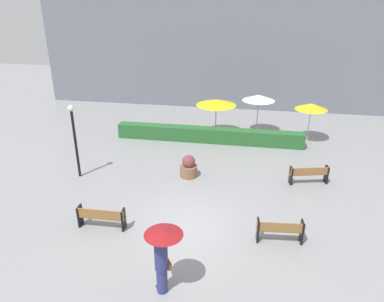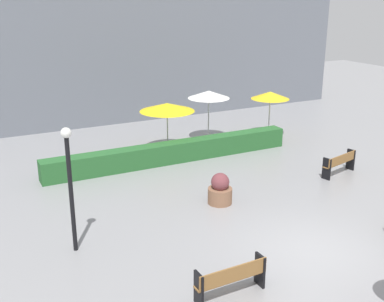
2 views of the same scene
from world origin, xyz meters
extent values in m
plane|color=gray|center=(0.00, 0.00, 0.00)|extent=(60.00, 60.00, 0.00)
cube|color=olive|center=(4.85, 4.13, 0.47)|extent=(1.79, 0.67, 0.04)
cube|color=olive|center=(4.89, 3.99, 0.67)|extent=(1.74, 0.46, 0.35)
cube|color=black|center=(4.05, 3.91, 0.42)|extent=(0.14, 0.36, 0.84)
cube|color=black|center=(5.66, 4.31, 0.42)|extent=(0.14, 0.36, 0.84)
cube|color=olive|center=(-3.08, -0.74, 0.42)|extent=(1.81, 0.31, 0.04)
cube|color=olive|center=(-3.08, -0.90, 0.63)|extent=(1.81, 0.08, 0.39)
cube|color=black|center=(-3.93, -0.78, 0.41)|extent=(0.07, 0.37, 0.83)
cube|color=black|center=(-2.24, -0.74, 0.41)|extent=(0.07, 0.37, 0.83)
cylinder|color=brown|center=(-0.66, 3.86, 0.27)|extent=(0.82, 0.82, 0.54)
sphere|color=brown|center=(-0.66, 3.86, 0.77)|extent=(0.62, 0.62, 0.62)
cylinder|color=black|center=(-5.79, 2.97, 1.63)|extent=(0.12, 0.12, 3.25)
sphere|color=white|center=(-5.79, 2.97, 3.37)|extent=(0.28, 0.28, 0.28)
cylinder|color=silver|center=(-0.04, 9.53, 1.05)|extent=(0.06, 0.06, 2.10)
cone|color=yellow|center=(-0.04, 9.53, 2.10)|extent=(2.39, 2.39, 0.35)
cylinder|color=silver|center=(2.43, 10.28, 1.15)|extent=(0.06, 0.06, 2.30)
cone|color=white|center=(2.43, 10.28, 2.30)|extent=(1.96, 1.96, 0.35)
cylinder|color=silver|center=(5.42, 9.56, 1.06)|extent=(0.06, 0.06, 2.11)
cone|color=yellow|center=(5.42, 9.56, 2.11)|extent=(1.85, 1.85, 0.35)
cube|color=#28602D|center=(-0.32, 8.40, 0.42)|extent=(10.88, 0.70, 0.85)
cube|color=slate|center=(0.00, 16.00, 4.85)|extent=(28.00, 1.20, 9.70)
camera|label=1|loc=(2.17, -11.32, 7.99)|focal=33.92mm
camera|label=2|loc=(-8.27, -8.95, 6.73)|focal=44.81mm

